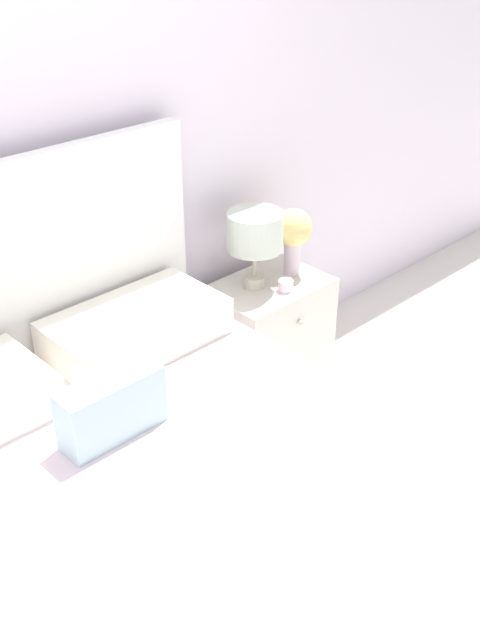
{
  "coord_description": "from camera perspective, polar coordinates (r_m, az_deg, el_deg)",
  "views": [
    {
      "loc": [
        -0.96,
        -2.18,
        2.01
      ],
      "look_at": [
        0.55,
        -0.6,
        0.72
      ],
      "focal_mm": 42.0,
      "sensor_mm": 36.0,
      "label": 1
    }
  ],
  "objects": [
    {
      "name": "nightstand",
      "position": [
        3.35,
        2.12,
        -1.07
      ],
      "size": [
        0.52,
        0.38,
        0.51
      ],
      "color": "silver",
      "rests_on": "ground_plane"
    },
    {
      "name": "ground_plane",
      "position": [
        3.12,
        -15.34,
        -10.96
      ],
      "size": [
        12.0,
        12.0,
        0.0
      ],
      "primitive_type": "plane",
      "color": "silver"
    },
    {
      "name": "flower_vase",
      "position": [
        3.25,
        4.12,
        6.68
      ],
      "size": [
        0.16,
        0.16,
        0.3
      ],
      "color": "silver",
      "rests_on": "nightstand"
    },
    {
      "name": "teacup",
      "position": [
        3.16,
        3.49,
        2.54
      ],
      "size": [
        0.1,
        0.1,
        0.05
      ],
      "color": "white",
      "rests_on": "nightstand"
    },
    {
      "name": "table_lamp",
      "position": [
        3.1,
        1.14,
        6.6
      ],
      "size": [
        0.24,
        0.24,
        0.34
      ],
      "color": "beige",
      "rests_on": "nightstand"
    },
    {
      "name": "bed",
      "position": [
        2.29,
        -3.1,
        -17.89
      ],
      "size": [
        1.53,
        2.17,
        1.25
      ],
      "color": "white",
      "rests_on": "ground_plane"
    }
  ]
}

